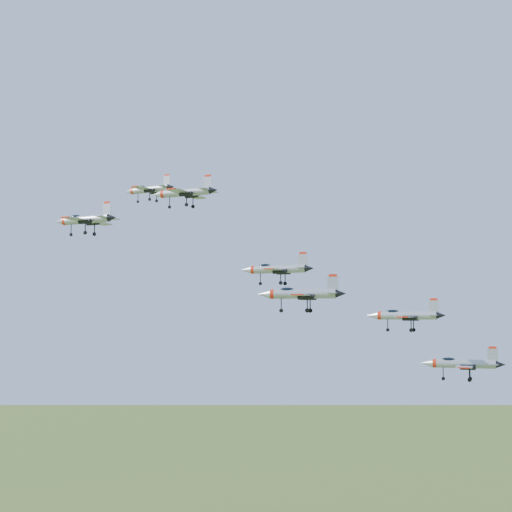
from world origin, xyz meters
The scene contains 7 objects.
jet_lead centered at (-28.71, 13.75, 150.46)m, with size 13.09×10.82×3.50m.
jet_left_high centered at (-11.34, 4.00, 146.70)m, with size 13.86×11.61×3.71m.
jet_right_high centered at (-10.88, -20.96, 138.68)m, with size 12.03×10.01×3.22m.
jet_left_low centered at (7.02, 6.88, 131.88)m, with size 13.31×11.22×3.58m.
jet_right_low centered at (23.05, -12.92, 126.77)m, with size 12.13×10.37×3.33m.
jet_trail centered at (33.96, -2.32, 123.82)m, with size 11.17×9.38×3.00m.
jet_extra centered at (39.37, 5.79, 116.80)m, with size 11.93×10.10×3.22m.
Camera 1 is at (71.47, -98.37, 123.61)m, focal length 50.00 mm.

